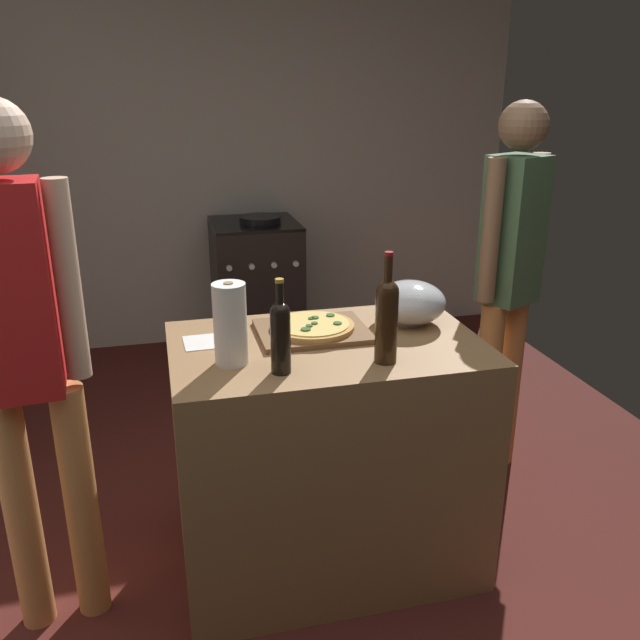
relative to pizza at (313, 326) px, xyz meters
name	(u,v)px	position (x,y,z in m)	size (l,w,h in m)	color
ground_plane	(277,442)	(0.01, 0.84, -0.95)	(4.03, 3.78, 0.02)	#511E19
kitchen_wall_rear	(229,157)	(0.01, 2.48, 0.36)	(4.03, 0.10, 2.60)	#BCB7AD
counter	(326,454)	(0.03, -0.10, -0.49)	(1.11, 0.72, 0.91)	#9E7247
cutting_board	(312,331)	(0.00, 0.00, -0.02)	(0.40, 0.32, 0.02)	brown
pizza	(313,326)	(0.00, 0.00, 0.00)	(0.31, 0.31, 0.03)	tan
mixing_bowl	(410,302)	(0.39, 0.02, 0.05)	(0.27, 0.27, 0.16)	#B2B2B7
paper_towel_roll	(230,324)	(-0.32, -0.20, 0.11)	(0.11, 0.11, 0.28)	white
wine_bottle_clear	(280,333)	(-0.18, -0.31, 0.10)	(0.06, 0.06, 0.31)	black
wine_bottle_amber	(387,317)	(0.17, -0.31, 0.13)	(0.07, 0.07, 0.37)	#331E0F
recipe_sheet	(214,341)	(-0.36, 0.01, -0.03)	(0.21, 0.15, 0.00)	white
stove	(257,288)	(0.10, 2.07, -0.48)	(0.56, 0.61, 0.96)	black
person_in_stripes	(26,349)	(-0.94, -0.18, 0.07)	(0.36, 0.22, 1.75)	#D88C4C
person_in_red	(509,270)	(0.98, 0.34, 0.06)	(0.36, 0.27, 1.72)	#D88C4C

